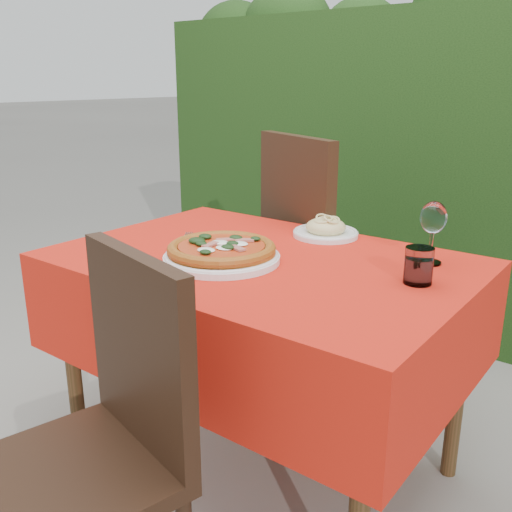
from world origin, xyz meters
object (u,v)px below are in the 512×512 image
Objects in this scene: pasta_plate at (326,230)px; water_glass at (418,267)px; chair_near at (103,431)px; fork at (185,242)px; chair_far at (319,246)px; pizza_plate at (222,252)px; wine_glass at (433,220)px.

water_glass is at bearing -31.14° from pasta_plate.
chair_near is 0.79m from fork.
water_glass is at bearing 163.73° from chair_far.
chair_far is at bearing 114.15° from chair_near.
pizza_plate is 0.45m from pasta_plate.
chair_far reaches higher than chair_near.
chair_near reaches higher than pasta_plate.
chair_near is 1.05m from pasta_plate.
water_glass reaches higher than pizza_plate.
pasta_plate is 0.43m from wine_glass.
wine_glass is 0.89× the size of fork.
chair_near is 0.86× the size of chair_far.
pasta_plate is 1.06× the size of fork.
pasta_plate is (0.10, 0.44, -0.01)m from pizza_plate.
chair_near is at bearing -111.37° from wine_glass.
pasta_plate is 0.52m from water_glass.
pizza_plate is 0.63m from wine_glass.
water_glass is (0.44, -0.27, 0.02)m from pasta_plate.
pizza_plate is at bearing -144.72° from wine_glass.
chair_near is 4.06× the size of pasta_plate.
chair_far is at bearing 97.13° from pizza_plate.
fork is (-0.37, 0.66, 0.22)m from chair_near.
chair_far reaches higher than pizza_plate.
water_glass is (0.64, -0.55, 0.18)m from chair_far.
wine_glass is (0.37, 0.94, 0.35)m from chair_near.
chair_far is at bearing 41.25° from fork.
wine_glass reaches higher than pizza_plate.
chair_far is 0.86m from water_glass.
pizza_plate is 2.22× the size of wine_glass.
chair_far is 0.75m from wine_glass.
fork is at bearing 160.55° from pizza_plate.
chair_far reaches higher than fork.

